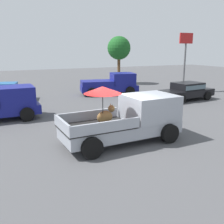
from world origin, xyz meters
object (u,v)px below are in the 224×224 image
(parked_sedan_near, at_px, (1,91))
(motel_sign, at_px, (185,51))
(parked_sedan_far, at_px, (187,90))
(pickup_truck_far, at_px, (111,84))
(pickup_truck_main, at_px, (130,118))

(parked_sedan_near, distance_m, motel_sign, 15.72)
(parked_sedan_far, bearing_deg, motel_sign, -131.88)
(parked_sedan_near, bearing_deg, pickup_truck_far, -172.45)
(pickup_truck_far, xyz_separation_m, motel_sign, (6.62, -1.37, 2.75))
(pickup_truck_far, bearing_deg, parked_sedan_far, -35.78)
(pickup_truck_far, height_order, motel_sign, motel_sign)
(motel_sign, bearing_deg, pickup_truck_main, -139.10)
(parked_sedan_near, height_order, motel_sign, motel_sign)
(pickup_truck_main, distance_m, parked_sedan_far, 10.22)
(pickup_truck_main, distance_m, motel_sign, 14.46)
(pickup_truck_far, bearing_deg, motel_sign, 1.07)
(pickup_truck_far, distance_m, parked_sedan_far, 6.26)
(parked_sedan_near, relative_size, motel_sign, 0.89)
(pickup_truck_main, xyz_separation_m, pickup_truck_far, (4.13, 10.68, -0.12))
(parked_sedan_near, xyz_separation_m, parked_sedan_far, (12.79, -5.71, 0.00))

